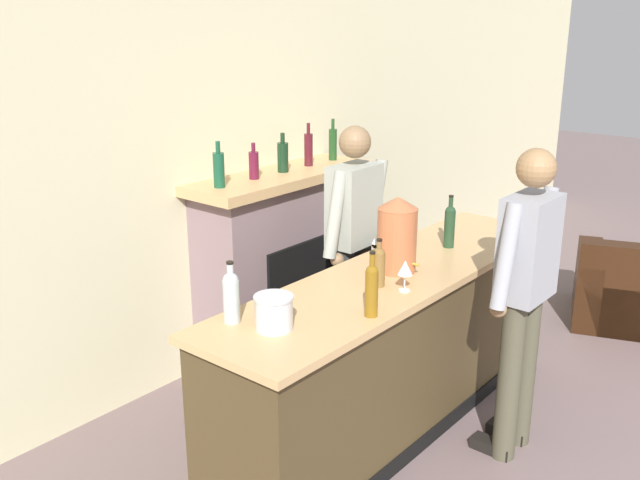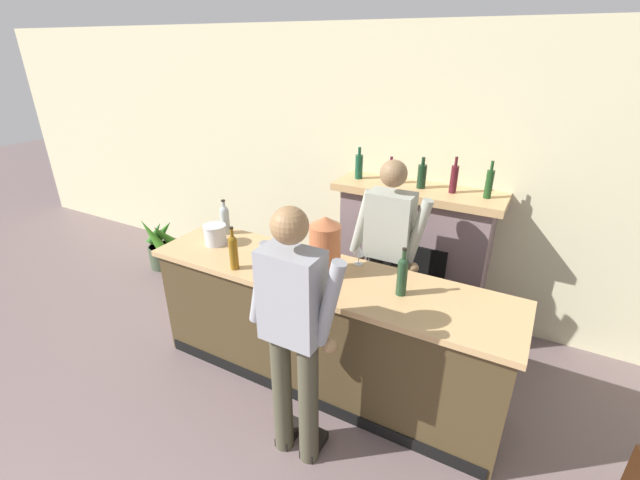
% 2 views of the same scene
% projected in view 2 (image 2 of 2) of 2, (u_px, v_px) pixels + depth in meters
% --- Properties ---
extents(wall_back_panel, '(12.00, 0.07, 2.75)m').
position_uv_depth(wall_back_panel, '(404.00, 176.00, 4.18)').
color(wall_back_panel, beige).
rests_on(wall_back_panel, ground_plane).
extents(bar_counter, '(2.86, 0.71, 1.00)m').
position_uv_depth(bar_counter, '(323.00, 328.00, 3.39)').
color(bar_counter, '#45361F').
rests_on(bar_counter, ground_plane).
extents(fireplace_stone, '(1.53, 0.52, 1.69)m').
position_uv_depth(fireplace_stone, '(412.00, 254.00, 4.15)').
color(fireplace_stone, slate).
rests_on(fireplace_stone, ground_plane).
extents(potted_plant_corner, '(0.39, 0.40, 0.69)m').
position_uv_depth(potted_plant_corner, '(161.00, 247.00, 5.28)').
color(potted_plant_corner, '#425039').
rests_on(potted_plant_corner, ground_plane).
extents(person_customer, '(0.66, 0.30, 1.79)m').
position_uv_depth(person_customer, '(293.00, 332.00, 2.54)').
color(person_customer, '#464332').
rests_on(person_customer, ground_plane).
extents(person_bartender, '(0.66, 0.31, 1.77)m').
position_uv_depth(person_bartender, '(387.00, 255.00, 3.50)').
color(person_bartender, '#2C2C30').
rests_on(person_bartender, ground_plane).
extents(copper_dispenser, '(0.24, 0.27, 0.45)m').
position_uv_depth(copper_dispenser, '(325.00, 245.00, 3.10)').
color(copper_dispenser, '#B4613A').
rests_on(copper_dispenser, bar_counter).
extents(ice_bucket_steel, '(0.19, 0.19, 0.17)m').
position_uv_depth(ice_bucket_steel, '(215.00, 234.00, 3.62)').
color(ice_bucket_steel, silver).
rests_on(ice_bucket_steel, bar_counter).
extents(wine_bottle_riesling_slim, '(0.08, 0.08, 0.32)m').
position_uv_depth(wine_bottle_riesling_slim, '(225.00, 218.00, 3.80)').
color(wine_bottle_riesling_slim, '#A7B5B5').
rests_on(wine_bottle_riesling_slim, bar_counter).
extents(wine_bottle_chardonnay_pale, '(0.07, 0.07, 0.35)m').
position_uv_depth(wine_bottle_chardonnay_pale, '(402.00, 274.00, 2.86)').
color(wine_bottle_chardonnay_pale, '#1F3B23').
rests_on(wine_bottle_chardonnay_pale, bar_counter).
extents(wine_bottle_burgundy_dark, '(0.07, 0.07, 0.28)m').
position_uv_depth(wine_bottle_burgundy_dark, '(290.00, 253.00, 3.21)').
color(wine_bottle_burgundy_dark, brown).
rests_on(wine_bottle_burgundy_dark, bar_counter).
extents(wine_bottle_cabernet_heavy, '(0.07, 0.07, 0.34)m').
position_uv_depth(wine_bottle_cabernet_heavy, '(233.00, 251.00, 3.20)').
color(wine_bottle_cabernet_heavy, brown).
rests_on(wine_bottle_cabernet_heavy, bar_counter).
extents(wine_glass_front_right, '(0.08, 0.08, 0.18)m').
position_uv_depth(wine_glass_front_right, '(282.00, 262.00, 3.08)').
color(wine_glass_front_right, silver).
rests_on(wine_glass_front_right, bar_counter).
extents(wine_glass_near_bucket, '(0.09, 0.09, 0.16)m').
position_uv_depth(wine_glass_near_bucket, '(359.00, 251.00, 3.27)').
color(wine_glass_near_bucket, silver).
rests_on(wine_glass_near_bucket, bar_counter).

